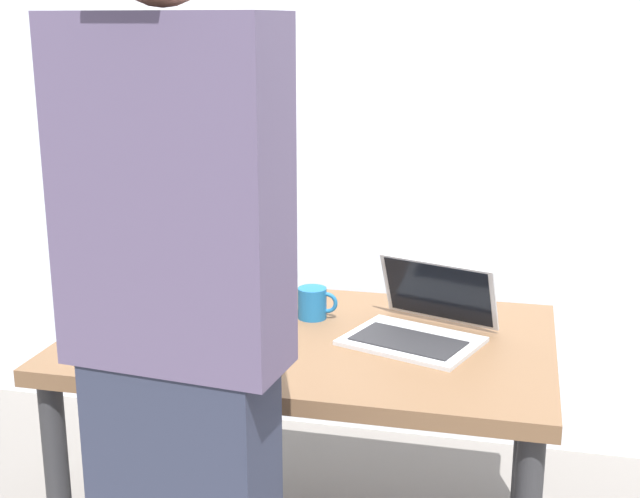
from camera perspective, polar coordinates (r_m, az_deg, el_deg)
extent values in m
cube|color=brown|center=(2.42, -0.62, -6.21)|extent=(1.33, 0.84, 0.04)
cylinder|color=#2D2D30|center=(2.49, -16.93, -15.52)|extent=(0.06, 0.06, 0.68)
cylinder|color=#2D2D30|center=(3.06, -10.17, -9.15)|extent=(0.06, 0.06, 0.68)
cylinder|color=#2D2D30|center=(2.83, 13.48, -11.38)|extent=(0.06, 0.06, 0.68)
cube|color=#B7BABC|center=(2.36, 6.10, -6.10)|extent=(0.41, 0.36, 0.01)
cube|color=#232326|center=(2.34, 5.87, -6.07)|extent=(0.33, 0.24, 0.00)
cube|color=#B7BABC|center=(2.47, 7.87, -2.80)|extent=(0.35, 0.19, 0.19)
cube|color=black|center=(2.46, 7.83, -2.83)|extent=(0.32, 0.17, 0.17)
cylinder|color=#1E5123|center=(2.76, -4.96, -1.06)|extent=(0.07, 0.07, 0.18)
cone|color=#1E5123|center=(2.73, -5.01, 1.02)|extent=(0.07, 0.07, 0.02)
cylinder|color=#1E5123|center=(2.72, -5.03, 1.98)|extent=(0.03, 0.03, 0.07)
cylinder|color=#BFB74C|center=(2.71, -5.05, 2.82)|extent=(0.03, 0.03, 0.01)
cylinder|color=#6DDBAB|center=(2.76, -4.96, -0.88)|extent=(0.07, 0.07, 0.06)
cylinder|color=#333333|center=(2.78, -6.59, -1.00)|extent=(0.07, 0.07, 0.18)
cone|color=#333333|center=(2.75, -6.65, 1.09)|extent=(0.07, 0.07, 0.02)
cylinder|color=#333333|center=(2.74, -6.69, 2.21)|extent=(0.03, 0.03, 0.09)
cylinder|color=#BFB74C|center=(2.73, -6.72, 3.21)|extent=(0.03, 0.03, 0.01)
cylinder|color=#6B95A9|center=(2.77, -6.59, -0.82)|extent=(0.07, 0.07, 0.06)
cylinder|color=#472B14|center=(2.61, -6.32, -2.21)|extent=(0.06, 0.06, 0.17)
cone|color=#472B14|center=(2.58, -6.38, -0.18)|extent=(0.06, 0.06, 0.02)
cylinder|color=#472B14|center=(2.57, -6.41, 0.70)|extent=(0.02, 0.02, 0.06)
cylinder|color=#BFB74C|center=(2.56, -6.43, 1.48)|extent=(0.03, 0.03, 0.01)
cylinder|color=#A98DB3|center=(2.61, -6.33, -2.03)|extent=(0.06, 0.06, 0.06)
cube|color=#594C6B|center=(1.66, -9.84, 3.53)|extent=(0.46, 0.23, 0.68)
cylinder|color=#19598C|center=(2.53, -0.52, -3.61)|extent=(0.08, 0.08, 0.09)
torus|color=#19598C|center=(2.52, 0.47, -3.59)|extent=(0.06, 0.01, 0.06)
cube|color=silver|center=(3.19, 3.49, 9.92)|extent=(6.00, 0.10, 2.60)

